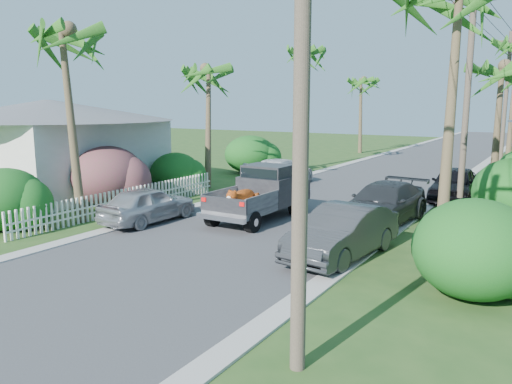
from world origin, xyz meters
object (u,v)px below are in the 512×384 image
Objects in this scene: parked_car_rf at (454,184)px; parked_car_lf at (281,172)px; palm_l_b at (207,69)px; palm_l_d at (362,80)px; palm_r_b at (503,67)px; pickup_truck at (264,192)px; utility_pole_a at (302,93)px; parked_car_rn at (342,233)px; parked_car_rm at (383,204)px; utility_pole_c at (506,101)px; house_left at (51,149)px; palm_l_a at (66,31)px; parked_car_ln at (148,205)px; palm_l_c at (307,50)px; utility_pole_b at (467,99)px.

parked_car_rf reaches higher than parked_car_lf.
palm_l_d reaches higher than palm_l_b.
palm_r_b is at bearing -178.08° from parked_car_lf.
palm_r_b reaches higher than parked_car_rf.
parked_car_rf is at bearing -177.73° from parked_car_lf.
palm_l_b is at bearing 143.23° from pickup_truck.
palm_r_b is 0.80× the size of utility_pole_a.
utility_pole_a reaches higher than parked_car_rn.
parked_car_rm is 27.63m from palm_l_d.
palm_r_b is 13.11m from utility_pole_c.
house_left is 1.00× the size of utility_pole_c.
parked_car_rm is 1.13× the size of parked_car_rf.
palm_l_d is 1.07× the size of palm_r_b.
parked_car_rf is 0.59× the size of palm_l_d.
parked_car_rm is at bearing -95.99° from utility_pole_c.
palm_l_a is 0.91× the size of utility_pole_c.
pickup_truck reaches higher than parked_car_rn.
parked_car_lf reaches higher than parked_car_ln.
pickup_truck is 9.21m from palm_l_b.
palm_l_b reaches higher than parked_car_ln.
palm_l_c is 15.05m from utility_pole_b.
house_left is 1.00× the size of utility_pole_a.
palm_l_a reaches higher than palm_l_b.
palm_l_c is at bearing 64.98° from house_left.
palm_r_b is 0.80× the size of utility_pole_c.
utility_pole_c reaches higher than palm_r_b.
utility_pole_c is at bearing 90.00° from utility_pole_b.
utility_pole_c is (12.10, -6.00, -1.84)m from palm_l_d.
utility_pole_b is (12.10, -21.00, -1.84)m from palm_l_d.
utility_pole_c is at bearing 27.35° from palm_l_c.
palm_l_c reaches higher than parked_car_lf.
palm_l_a reaches higher than pickup_truck.
utility_pole_c is (1.71, 23.81, 3.86)m from parked_car_rn.
utility_pole_a is at bearing -93.37° from palm_r_b.
palm_l_d is at bearing 76.46° from house_left.
parked_car_rn is at bearing -36.13° from palm_l_b.
parked_car_ln is at bearing 146.03° from utility_pole_a.
palm_l_b is (-6.12, 4.58, 5.14)m from pickup_truck.
parked_car_rn is at bearing -70.78° from palm_l_d.
parked_car_rm is at bearing 31.16° from palm_l_a.
palm_l_a is at bearing -90.60° from palm_l_c.
parked_car_rm reaches higher than parked_car_ln.
palm_l_d is 24.31m from utility_pole_b.
utility_pole_b is at bearing 90.00° from utility_pole_a.
parked_car_lf is at bearing 147.76° from parked_car_rm.
pickup_truck is at bearing -133.84° from palm_r_b.
parked_car_rn is 0.50× the size of utility_pole_a.
palm_l_c is 26.86m from utility_pole_a.
utility_pole_a and utility_pole_c have the same top height.
palm_l_a is at bearing -89.45° from palm_l_d.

